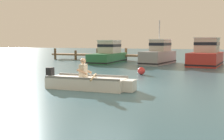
# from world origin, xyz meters

# --- Properties ---
(ground_plane) EXTENTS (120.00, 120.00, 0.00)m
(ground_plane) POSITION_xyz_m (0.00, 0.00, 0.00)
(ground_plane) COLOR #386070
(wooden_dock) EXTENTS (10.65, 1.64, 1.20)m
(wooden_dock) POSITION_xyz_m (-6.92, 14.56, 0.52)
(wooden_dock) COLOR brown
(wooden_dock) RESTS_ON ground
(rowboat_with_person) EXTENTS (3.72, 1.90, 1.19)m
(rowboat_with_person) POSITION_xyz_m (-0.42, -0.63, 0.25)
(rowboat_with_person) COLOR white
(rowboat_with_person) RESTS_ON ground
(moored_boat_green) EXTENTS (2.00, 5.08, 1.98)m
(moored_boat_green) POSITION_xyz_m (-4.89, 11.86, 0.73)
(moored_boat_green) COLOR #287042
(moored_boat_green) RESTS_ON ground
(moored_boat_grey) EXTENTS (2.26, 4.86, 3.58)m
(moored_boat_grey) POSITION_xyz_m (-0.44, 12.09, 0.78)
(moored_boat_grey) COLOR gray
(moored_boat_grey) RESTS_ON ground
(moored_boat_red) EXTENTS (2.61, 4.95, 2.17)m
(moored_boat_red) POSITION_xyz_m (3.24, 12.17, 0.81)
(moored_boat_red) COLOR #B72D28
(moored_boat_red) RESTS_ON ground
(mooring_buoy) EXTENTS (0.42, 0.42, 0.42)m
(mooring_buoy) POSITION_xyz_m (0.23, 4.55, 0.21)
(mooring_buoy) COLOR red
(mooring_buoy) RESTS_ON ground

